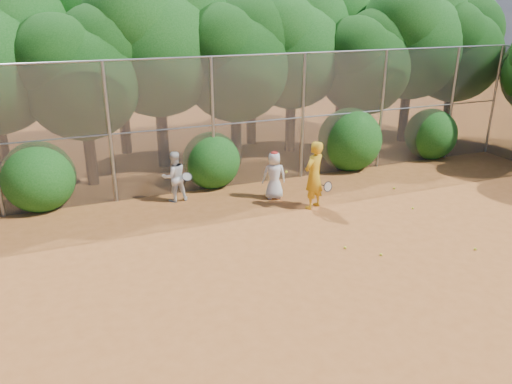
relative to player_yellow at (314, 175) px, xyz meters
name	(u,v)px	position (x,y,z in m)	size (l,w,h in m)	color
ground	(342,272)	(-1.10, -3.45, -0.96)	(80.00, 80.00, 0.00)	#A45925
fence_back	(241,121)	(-1.22, 2.55, 1.09)	(20.05, 0.09, 4.03)	gray
tree_2	(82,69)	(-5.55, 4.38, 2.62)	(3.99, 3.47, 5.47)	black
tree_3	(158,37)	(-3.04, 5.39, 3.43)	(4.89, 4.26, 6.70)	black
tree_4	(236,56)	(-0.55, 4.78, 2.79)	(4.19, 3.64, 5.73)	black
tree_5	(293,43)	(1.95, 5.59, 3.08)	(4.51, 3.92, 6.17)	black
tree_6	(365,59)	(4.45, 4.58, 2.50)	(3.86, 3.36, 5.29)	black
tree_7	(413,34)	(6.96, 5.19, 3.32)	(4.77, 4.14, 6.53)	black
tree_8	(457,45)	(8.95, 4.89, 2.85)	(4.25, 3.70, 5.82)	black
tree_10	(117,27)	(-4.04, 7.59, 3.66)	(5.15, 4.48, 7.06)	black
tree_11	(252,38)	(0.96, 7.19, 3.20)	(4.64, 4.03, 6.35)	black
tree_12	(346,26)	(5.46, 7.79, 3.55)	(5.02, 4.37, 6.88)	black
bush_0	(38,174)	(-7.10, 2.85, 0.04)	(2.00, 2.00, 2.00)	#134B12
bush_1	(211,158)	(-2.10, 2.85, -0.06)	(1.80, 1.80, 1.80)	#134B12
bush_2	(350,137)	(2.90, 2.85, 0.14)	(2.20, 2.20, 2.20)	#134B12
bush_3	(431,132)	(6.40, 2.85, -0.01)	(1.90, 1.90, 1.90)	#134B12
player_yellow	(314,175)	(0.00, 0.00, 0.00)	(0.92, 0.73, 1.93)	gold
player_teen	(274,175)	(-0.73, 1.06, -0.24)	(0.77, 0.57, 1.45)	silver
player_white	(174,176)	(-3.49, 1.95, -0.22)	(0.85, 0.75, 1.49)	silver
ball_0	(413,208)	(2.56, -1.16, -0.93)	(0.07, 0.07, 0.07)	yellow
ball_1	(381,255)	(0.11, -3.16, -0.93)	(0.07, 0.07, 0.07)	yellow
ball_2	(475,249)	(2.32, -3.74, -0.93)	(0.07, 0.07, 0.07)	yellow
ball_3	(345,248)	(-0.47, -2.55, -0.93)	(0.07, 0.07, 0.07)	yellow
ball_4	(394,188)	(3.06, 0.39, -0.93)	(0.07, 0.07, 0.07)	yellow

